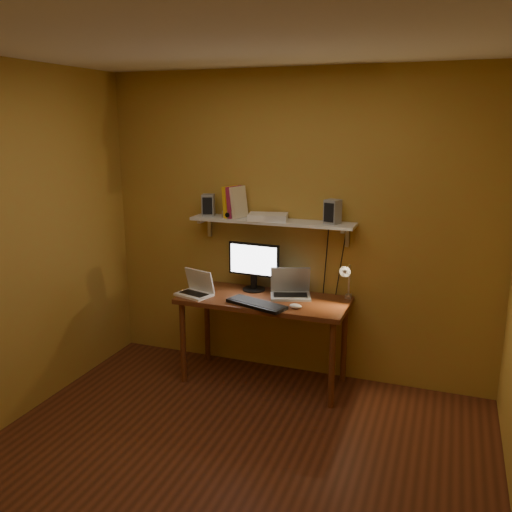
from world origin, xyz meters
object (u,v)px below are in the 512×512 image
at_px(mouse, 296,306).
at_px(netbook, 197,288).
at_px(keyboard, 257,304).
at_px(desk, 264,308).
at_px(desk_lamp, 347,277).
at_px(speaker_right, 333,212).
at_px(router, 268,217).
at_px(monitor, 254,264).
at_px(laptop, 290,289).
at_px(wall_shelf, 272,222).
at_px(speaker_left, 208,205).
at_px(shelf_camera, 228,215).

bearing_deg(mouse, netbook, -176.29).
bearing_deg(keyboard, desk, 111.48).
bearing_deg(keyboard, desk_lamp, 45.58).
xyz_separation_m(speaker_right, router, (-0.54, -0.02, -0.07)).
bearing_deg(netbook, monitor, 52.22).
relative_size(monitor, laptop, 1.18).
bearing_deg(netbook, mouse, 14.03).
xyz_separation_m(wall_shelf, monitor, (-0.15, -0.02, -0.38)).
relative_size(desk_lamp, speaker_left, 2.00).
relative_size(desk, speaker_left, 7.48).
bearing_deg(router, mouse, -44.01).
bearing_deg(speaker_left, desk_lamp, -18.97).
distance_m(desk, router, 0.76).
xyz_separation_m(netbook, mouse, (0.88, -0.04, -0.04)).
distance_m(laptop, mouse, 0.32).
height_order(desk, speaker_left, speaker_left).
bearing_deg(speaker_left, router, -18.25).
bearing_deg(monitor, netbook, -141.31).
height_order(monitor, speaker_right, speaker_right).
bearing_deg(speaker_right, monitor, -158.48).
xyz_separation_m(laptop, mouse, (0.13, -0.29, -0.05)).
bearing_deg(desk_lamp, speaker_right, 155.40).
relative_size(netbook, desk_lamp, 0.89).
height_order(desk_lamp, router, router).
height_order(monitor, keyboard, monitor).
height_order(netbook, speaker_left, speaker_left).
distance_m(keyboard, mouse, 0.31).
distance_m(laptop, keyboard, 0.38).
bearing_deg(keyboard, laptop, 79.91).
xyz_separation_m(keyboard, speaker_left, (-0.59, 0.41, 0.71)).
height_order(mouse, speaker_right, speaker_right).
relative_size(desk_lamp, shelf_camera, 3.39).
bearing_deg(wall_shelf, speaker_right, -0.01).
xyz_separation_m(wall_shelf, keyboard, (0.01, -0.40, -0.60)).
bearing_deg(laptop, mouse, -84.84).
relative_size(wall_shelf, monitor, 3.04).
height_order(desk, keyboard, keyboard).
height_order(mouse, shelf_camera, shelf_camera).
bearing_deg(monitor, speaker_left, 179.52).
xyz_separation_m(desk_lamp, shelf_camera, (-1.03, 0.01, 0.45)).
distance_m(desk, wall_shelf, 0.72).
xyz_separation_m(desk_lamp, router, (-0.69, 0.05, 0.44)).
xyz_separation_m(laptop, speaker_left, (-0.78, 0.08, 0.65)).
bearing_deg(desk_lamp, speaker_left, 176.43).
height_order(laptop, speaker_right, speaker_right).
relative_size(wall_shelf, router, 4.37).
bearing_deg(router, desk, -81.14).
xyz_separation_m(netbook, shelf_camera, (0.20, 0.25, 0.60)).
bearing_deg(desk, speaker_right, 20.74).
bearing_deg(desk_lamp, router, 175.85).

